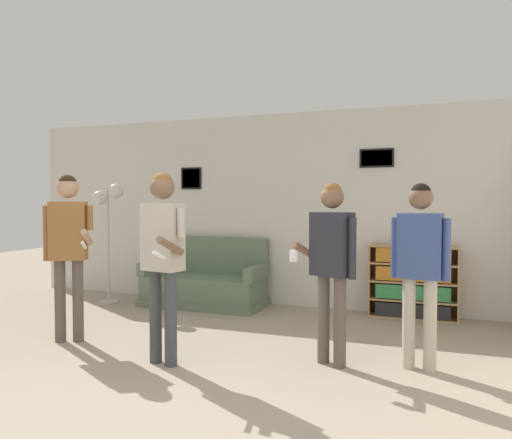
# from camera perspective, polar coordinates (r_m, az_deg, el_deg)

# --- Properties ---
(ground_plane) EXTENTS (20.00, 20.00, 0.00)m
(ground_plane) POSITION_cam_1_polar(r_m,az_deg,el_deg) (3.67, -14.72, -21.47)
(ground_plane) COLOR gray
(wall_back) EXTENTS (8.54, 0.08, 2.70)m
(wall_back) POSITION_cam_1_polar(r_m,az_deg,el_deg) (7.01, 4.26, 1.13)
(wall_back) COLOR beige
(wall_back) RESTS_ON ground_plane
(couch) EXTENTS (1.71, 0.80, 0.95)m
(couch) POSITION_cam_1_polar(r_m,az_deg,el_deg) (7.14, -5.77, -7.30)
(couch) COLOR #5B7056
(couch) RESTS_ON ground_plane
(bookshelf) EXTENTS (1.08, 0.30, 0.91)m
(bookshelf) POSITION_cam_1_polar(r_m,az_deg,el_deg) (6.60, 17.50, -6.83)
(bookshelf) COLOR #A87F51
(bookshelf) RESTS_ON ground_plane
(floor_lamp) EXTENTS (0.49, 0.28, 1.72)m
(floor_lamp) POSITION_cam_1_polar(r_m,az_deg,el_deg) (7.46, -16.57, 1.14)
(floor_lamp) COLOR #ADA89E
(floor_lamp) RESTS_ON ground_plane
(person_player_foreground_left) EXTENTS (0.60, 0.39, 1.74)m
(person_player_foreground_left) POSITION_cam_1_polar(r_m,az_deg,el_deg) (5.53, -20.67, -2.06)
(person_player_foreground_left) COLOR brown
(person_player_foreground_left) RESTS_ON ground_plane
(person_player_foreground_center) EXTENTS (0.49, 0.52, 1.72)m
(person_player_foreground_center) POSITION_cam_1_polar(r_m,az_deg,el_deg) (4.53, -10.65, -3.02)
(person_player_foreground_center) COLOR #3D4247
(person_player_foreground_center) RESTS_ON ground_plane
(person_watcher_holding_cup) EXTENTS (0.57, 0.36, 1.63)m
(person_watcher_holding_cup) POSITION_cam_1_polar(r_m,az_deg,el_deg) (4.49, 8.63, -3.94)
(person_watcher_holding_cup) COLOR brown
(person_watcher_holding_cup) RESTS_ON ground_plane
(person_spectator_near_bookshelf) EXTENTS (0.49, 0.25, 1.62)m
(person_spectator_near_bookshelf) POSITION_cam_1_polar(r_m,az_deg,el_deg) (4.55, 18.24, -4.02)
(person_spectator_near_bookshelf) COLOR #B7AD99
(person_spectator_near_bookshelf) RESTS_ON ground_plane
(bottle_on_floor) EXTENTS (0.07, 0.07, 0.23)m
(bottle_on_floor) POSITION_cam_1_polar(r_m,az_deg,el_deg) (6.84, -11.58, -9.59)
(bottle_on_floor) COLOR brown
(bottle_on_floor) RESTS_ON ground_plane
(drinking_cup) EXTENTS (0.07, 0.07, 0.12)m
(drinking_cup) POSITION_cam_1_polar(r_m,az_deg,el_deg) (6.53, 19.16, -2.35)
(drinking_cup) COLOR yellow
(drinking_cup) RESTS_ON bookshelf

